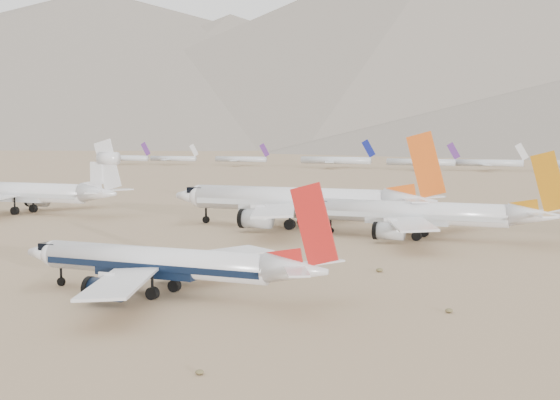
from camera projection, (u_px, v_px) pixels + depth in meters
name	position (u px, v px, depth m)	size (l,w,h in m)	color
ground	(236.00, 297.00, 90.80)	(7000.00, 7000.00, 0.00)	#8B7050
main_airliner	(167.00, 264.00, 90.96)	(39.23, 38.32, 13.84)	white
row2_gold_tail	(424.00, 214.00, 141.09)	(45.65, 44.65, 16.25)	white
row2_orange_tail	(300.00, 201.00, 157.81)	(55.02, 53.83, 19.63)	white
row2_white_trijet	(28.00, 192.00, 186.39)	(50.90, 49.74, 18.04)	white
desert_scrub	(129.00, 354.00, 66.02)	(261.14, 121.67, 0.63)	brown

